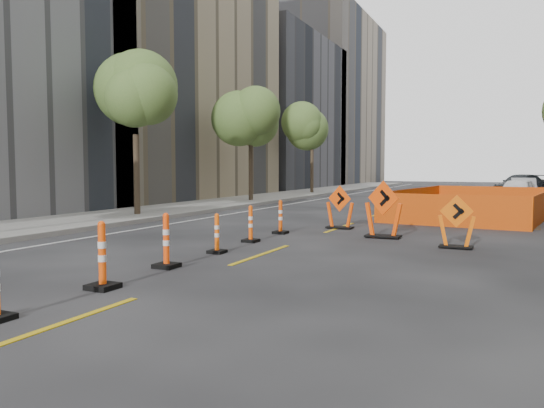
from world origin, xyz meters
The scene contains 19 objects.
ground_plane centered at (0.00, 0.00, 0.00)m, with size 140.00×140.00×0.00m, color black.
sidewalk_left centered at (-9.00, 12.00, 0.07)m, with size 4.00×90.00×0.15m, color gray.
bld_left_d centered at (-17.00, 39.20, 7.00)m, with size 12.00×16.00×14.00m, color #4C4C51.
bld_left_e centered at (-17.00, 55.60, 10.00)m, with size 12.00×20.00×20.00m, color gray.
tree_l_b centered at (-8.40, 10.00, 4.53)m, with size 2.80×2.80×5.95m.
tree_l_c centered at (-8.40, 20.00, 4.53)m, with size 2.80×2.80×5.95m.
tree_l_d centered at (-8.40, 30.00, 4.53)m, with size 2.80×2.80×5.95m.
channelizer_2 centered at (-0.90, -0.19, 0.57)m, with size 0.45×0.45×1.13m, color #F2480A, non-canonical shape.
channelizer_3 centered at (-1.05, 1.78, 0.55)m, with size 0.44×0.44×1.11m, color #FF440A, non-canonical shape.
channelizer_4 centered at (-1.05, 3.76, 0.47)m, with size 0.37×0.37×0.94m, color #FE5A0A, non-canonical shape.
channelizer_5 centered at (-1.17, 5.73, 0.50)m, with size 0.39×0.39×0.99m, color #F24F0A, non-canonical shape.
channelizer_6 centered at (-1.16, 7.71, 0.51)m, with size 0.40×0.40×1.02m, color #DF4609, non-canonical shape.
chevron_sign_left centered at (0.08, 9.73, 0.71)m, with size 0.94×0.57×1.41m, color #F84A0A, non-canonical shape.
chevron_sign_center centered at (1.88, 8.07, 0.81)m, with size 1.09×0.65×1.63m, color #FD4A0A, non-canonical shape.
chevron_sign_right centered at (3.97, 6.88, 0.66)m, with size 0.89×0.53×1.33m, color #F8630A, non-canonical shape.
safety_fence centered at (3.80, 16.04, 0.55)m, with size 5.13×8.74×1.09m, color #FF4F0D, non-canonical shape.
parked_car_near centered at (5.41, 24.48, 0.71)m, with size 1.67×4.15×1.41m, color white.
parked_car_mid centered at (5.76, 29.91, 0.66)m, with size 1.41×4.03×1.33m, color #B0B2B6.
parked_car_far centered at (5.63, 35.09, 0.74)m, with size 2.09×5.13×1.49m, color black.
Camera 1 is at (5.25, -6.88, 2.02)m, focal length 35.00 mm.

